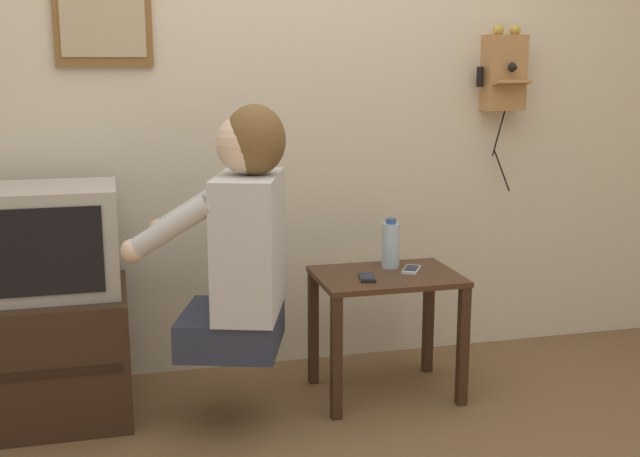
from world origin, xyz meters
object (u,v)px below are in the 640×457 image
television (37,240)px  person (242,236)px  cell_phone_spare (412,269)px  water_bottle (391,245)px  cell_phone_held (367,277)px  wall_phone_antique (504,72)px

television → person: bearing=-20.5°
cell_phone_spare → water_bottle: bearing=163.2°
cell_phone_spare → water_bottle: (-0.07, 0.07, 0.09)m
cell_phone_held → cell_phone_spare: 0.23m
cell_phone_held → cell_phone_spare: (0.22, 0.07, 0.00)m
wall_phone_antique → cell_phone_spare: 1.05m
person → cell_phone_spare: person is taller
person → water_bottle: 0.71m
person → wall_phone_antique: 1.52m
cell_phone_held → wall_phone_antique: bearing=41.6°
person → cell_phone_spare: bearing=-60.0°
television → cell_phone_held: (1.25, -0.19, -0.18)m
television → wall_phone_antique: bearing=7.4°
person → wall_phone_antique: size_ratio=1.20×
cell_phone_held → cell_phone_spare: bearing=30.2°
person → television: person is taller
person → cell_phone_spare: size_ratio=6.62×
water_bottle → television: bearing=178.0°
television → water_bottle: size_ratio=2.83×
cell_phone_held → water_bottle: water_bottle is taller
person → water_bottle: bearing=-52.9°
water_bottle → cell_phone_held: bearing=-135.4°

